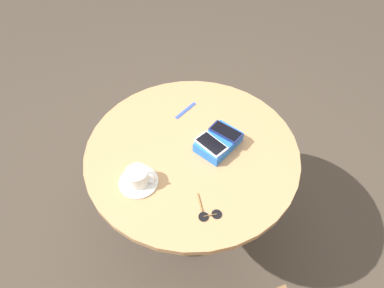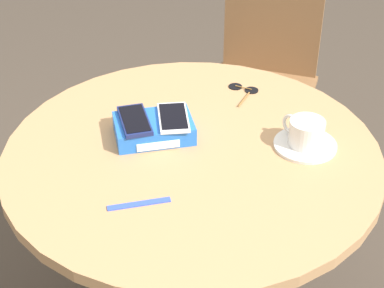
{
  "view_description": "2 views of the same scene",
  "coord_description": "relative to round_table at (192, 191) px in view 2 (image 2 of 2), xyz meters",
  "views": [
    {
      "loc": [
        0.68,
        0.52,
        1.73
      ],
      "look_at": [
        0.0,
        0.0,
        0.74
      ],
      "focal_mm": 28.0,
      "sensor_mm": 36.0,
      "label": 1
    },
    {
      "loc": [
        -0.34,
        -1.25,
        1.64
      ],
      "look_at": [
        0.0,
        0.0,
        0.74
      ],
      "focal_mm": 60.0,
      "sensor_mm": 36.0,
      "label": 2
    }
  ],
  "objects": [
    {
      "name": "phone_navy",
      "position": [
        -0.12,
        0.09,
        0.18
      ],
      "size": [
        0.07,
        0.14,
        0.01
      ],
      "color": "navy",
      "rests_on": "phone_box"
    },
    {
      "name": "lanyard_strap",
      "position": [
        -0.17,
        -0.17,
        0.13
      ],
      "size": [
        0.14,
        0.02,
        0.0
      ],
      "primitive_type": "cube",
      "rotation": [
        0.0,
        0.0,
        -0.04
      ],
      "color": "blue",
      "rests_on": "round_table"
    },
    {
      "name": "phone_box",
      "position": [
        -0.08,
        0.09,
        0.15
      ],
      "size": [
        0.2,
        0.14,
        0.05
      ],
      "color": "blue",
      "rests_on": "round_table"
    },
    {
      "name": "phone_white",
      "position": [
        -0.03,
        0.08,
        0.18
      ],
      "size": [
        0.09,
        0.14,
        0.01
      ],
      "color": "silver",
      "rests_on": "phone_box"
    },
    {
      "name": "coffee_cup",
      "position": [
        0.28,
        -0.05,
        0.17
      ],
      "size": [
        0.09,
        0.11,
        0.07
      ],
      "color": "silver",
      "rests_on": "saucer"
    },
    {
      "name": "chair_near_window",
      "position": [
        0.46,
        0.71,
        -0.15
      ],
      "size": [
        0.53,
        0.53,
        0.84
      ],
      "color": "brown",
      "rests_on": "ground_plane"
    },
    {
      "name": "saucer",
      "position": [
        0.28,
        -0.06,
        0.13
      ],
      "size": [
        0.16,
        0.16,
        0.01
      ],
      "primitive_type": "cylinder",
      "color": "silver",
      "rests_on": "round_table"
    },
    {
      "name": "round_table",
      "position": [
        0.0,
        0.0,
        0.0
      ],
      "size": [
        0.94,
        0.94,
        0.72
      ],
      "color": "#2D2D2D",
      "rests_on": "ground_plane"
    },
    {
      "name": "sunglasses",
      "position": [
        0.22,
        0.25,
        0.13
      ],
      "size": [
        0.09,
        0.13,
        0.01
      ],
      "color": "black",
      "rests_on": "round_table"
    }
  ]
}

